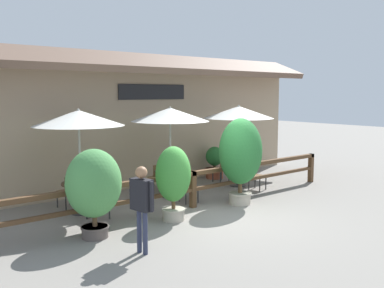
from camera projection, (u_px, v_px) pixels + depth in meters
name	position (u px, v px, depth m)	size (l,w,h in m)	color
ground_plane	(220.00, 216.00, 10.33)	(60.00, 60.00, 0.00)	gray
building_facade	(130.00, 119.00, 13.23)	(14.28, 1.49, 4.23)	tan
patio_railing	(193.00, 181.00, 11.06)	(10.40, 0.14, 0.95)	brown
patio_umbrella_near	(79.00, 118.00, 10.33)	(2.21, 2.21, 2.59)	#B7B2A8
dining_table_near	(81.00, 189.00, 10.53)	(0.93, 0.93, 0.78)	#4C3826
chair_near_streetside	(96.00, 199.00, 10.08)	(0.46, 0.46, 0.85)	brown
chair_near_wallside	(69.00, 190.00, 11.05)	(0.49, 0.49, 0.85)	brown
patio_umbrella_middle	(170.00, 115.00, 12.00)	(2.21, 2.21, 2.59)	#B7B2A8
dining_table_middle	(170.00, 175.00, 12.20)	(0.93, 0.93, 0.78)	#4C3826
chair_middle_streetside	(187.00, 185.00, 11.68)	(0.48, 0.48, 0.85)	brown
chair_middle_wallside	(158.00, 177.00, 12.82)	(0.48, 0.48, 0.85)	brown
patio_umbrella_far	(239.00, 112.00, 13.47)	(2.21, 2.21, 2.59)	#B7B2A8
dining_table_far	(238.00, 167.00, 13.67)	(0.93, 0.93, 0.78)	#4C3826
chair_far_streetside	(256.00, 174.00, 13.18)	(0.50, 0.50, 0.85)	brown
chair_far_wallside	(222.00, 168.00, 14.23)	(0.43, 0.43, 0.85)	brown
potted_plant_tall_tropical	(94.00, 186.00, 8.69)	(1.16, 1.04, 1.84)	#564C47
potted_plant_corner_fern	(173.00, 178.00, 9.89)	(0.85, 0.77, 1.75)	#B7AD99
potted_plant_entrance_palm	(241.00, 154.00, 11.32)	(1.21, 1.09, 2.31)	#B7AD99
potted_plant_small_flowering	(215.00, 162.00, 14.91)	(0.65, 0.65, 1.11)	#9E4C33
pedestrian	(142.00, 198.00, 7.82)	(0.27, 0.57, 1.64)	#2D334C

